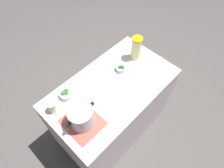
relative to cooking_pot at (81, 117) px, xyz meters
The scene contains 8 objects.
ground_plane 1.14m from the cooking_pot, behind, with size 8.00×8.00×0.00m, color #54504D.
counter_slab 0.73m from the cooking_pot, behind, with size 1.30×0.74×0.94m, color beige.
dish_cloth 0.11m from the cooking_pot, behind, with size 0.29×0.33×0.01m, color #AF5646.
cooking_pot is the anchor object (origin of this frame).
lemonade_pitcher 0.91m from the cooking_pot, 169.43° to the right, with size 0.11×0.11×0.27m.
mason_jar 0.30m from the cooking_pot, 69.86° to the right, with size 0.08×0.08×0.11m.
broccoli_bowl_front 0.33m from the cooking_pot, 103.22° to the right, with size 0.13×0.13×0.08m.
broccoli_bowl_center 0.68m from the cooking_pot, 166.86° to the right, with size 0.11×0.11×0.08m.
Camera 1 is at (0.77, 0.74, 2.50)m, focal length 31.46 mm.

